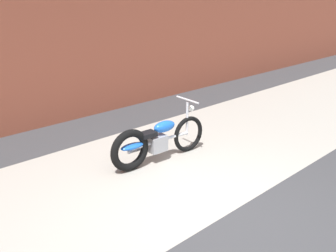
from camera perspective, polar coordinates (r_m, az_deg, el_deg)
The scene contains 4 objects.
ground_plane at distance 5.20m, azimuth 8.23°, elevation -13.66°, with size 80.00×80.00×0.00m, color #38383A.
sidewalk_slab at distance 6.28m, azimuth -4.27°, elevation -7.20°, with size 36.00×3.50×0.01m, color #9E998E.
brick_building_wall at distance 8.58m, azimuth -19.94°, elevation 16.47°, with size 36.00×0.50×5.01m, color brown.
motorcycle_blue at distance 6.49m, azimuth -2.20°, elevation -2.36°, with size 2.01×0.58×1.03m.
Camera 1 is at (-3.44, -2.65, 2.86)m, focal length 40.05 mm.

